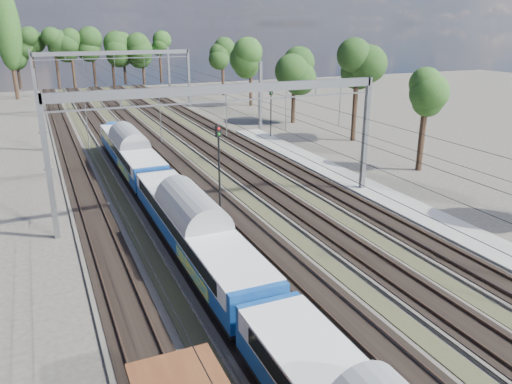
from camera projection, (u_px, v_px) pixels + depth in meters
name	position (u px, v px, depth m)	size (l,w,h in m)	color
track_bed	(174.00, 161.00, 48.83)	(21.00, 130.00, 0.34)	#47423A
platform	(460.00, 233.00, 31.72)	(3.00, 70.00, 0.30)	gray
catenary	(155.00, 87.00, 53.61)	(25.65, 130.00, 9.00)	slate
tree_belt	(126.00, 51.00, 93.21)	(39.72, 98.46, 12.00)	black
poplar	(7.00, 30.00, 85.48)	(4.40, 4.40, 19.04)	black
emu_train	(194.00, 223.00, 27.55)	(2.73, 57.80, 3.99)	black
worker	(129.00, 94.00, 88.50)	(0.67, 0.44, 1.84)	black
signal_near	(219.00, 158.00, 34.79)	(0.43, 0.40, 6.18)	black
signal_far	(271.00, 107.00, 57.51)	(0.40, 0.37, 5.78)	black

